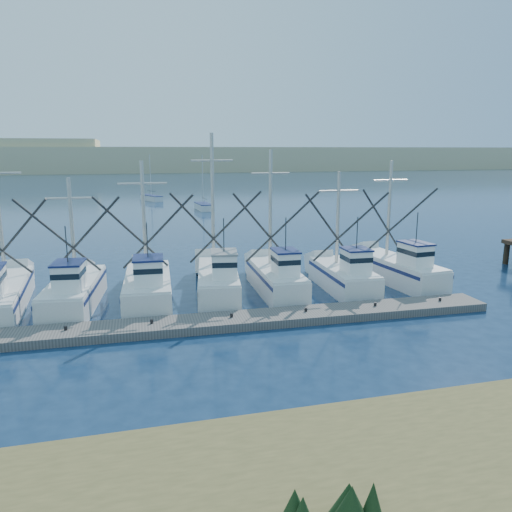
# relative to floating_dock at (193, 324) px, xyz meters

# --- Properties ---
(ground) EXTENTS (500.00, 500.00, 0.00)m
(ground) POSITION_rel_floating_dock_xyz_m (7.24, -6.70, -0.22)
(ground) COLOR #0D223C
(ground) RESTS_ON ground
(floating_dock) EXTENTS (32.53, 2.81, 0.43)m
(floating_dock) POSITION_rel_floating_dock_xyz_m (0.00, 0.00, 0.00)
(floating_dock) COLOR #67605C
(floating_dock) RESTS_ON ground
(dune_ridge) EXTENTS (360.00, 60.00, 10.00)m
(dune_ridge) POSITION_rel_floating_dock_xyz_m (7.24, 203.30, 4.78)
(dune_ridge) COLOR tan
(dune_ridge) RESTS_ON ground
(trawler_fleet) EXTENTS (31.54, 9.12, 9.82)m
(trawler_fleet) POSITION_rel_floating_dock_xyz_m (0.20, 5.05, 0.75)
(trawler_fleet) COLOR silver
(trawler_fleet) RESTS_ON ground
(sailboat_near) EXTENTS (2.16, 5.40, 8.10)m
(sailboat_near) POSITION_rel_floating_dock_xyz_m (8.37, 50.39, 0.28)
(sailboat_near) COLOR silver
(sailboat_near) RESTS_ON ground
(sailboat_far) EXTENTS (3.71, 6.23, 8.10)m
(sailboat_far) POSITION_rel_floating_dock_xyz_m (1.56, 66.54, 0.28)
(sailboat_far) COLOR silver
(sailboat_far) RESTS_ON ground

